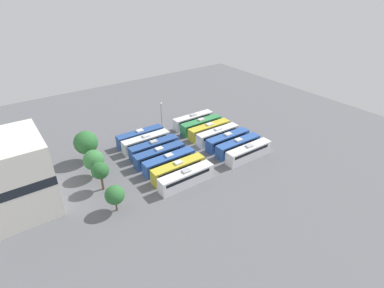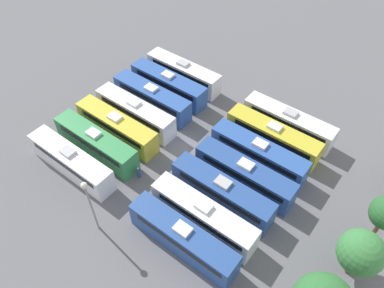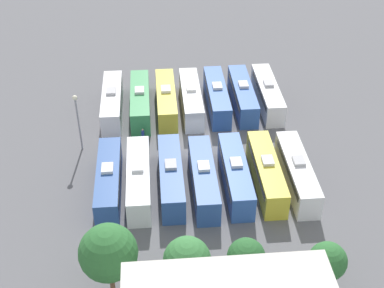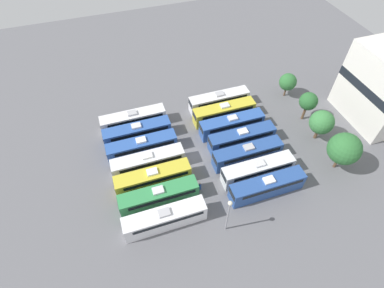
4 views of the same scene
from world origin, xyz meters
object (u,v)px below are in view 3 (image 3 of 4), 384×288
bus_13 (109,180)px  bus_5 (140,101)px  light_pole (77,113)px  bus_12 (139,179)px  bus_6 (112,102)px  tree_0 (328,261)px  bus_9 (236,174)px  bus_10 (203,178)px  bus_4 (166,100)px  bus_11 (171,176)px  bus_8 (267,172)px  bus_7 (297,172)px  tree_3 (108,253)px  tree_1 (246,257)px  bus_1 (243,95)px  tree_2 (187,260)px  worker_person (143,135)px  bus_2 (217,96)px  bus_0 (268,94)px  bus_3 (191,98)px

bus_13 → bus_5: bearing=-102.2°
light_pole → bus_12: bearing=129.7°
light_pole → bus_6: bearing=-113.8°
bus_12 → tree_0: (-16.09, 14.24, 1.64)m
bus_9 → bus_10: same height
bus_4 → bus_11: (0.16, 15.65, 0.00)m
bus_8 → bus_7: bearing=174.4°
bus_13 → bus_10: bearing=177.2°
tree_3 → tree_1: bearing=174.2°
bus_1 → bus_7: bearing=101.3°
bus_9 → bus_4: bearing=-67.0°
bus_4 → tree_2: 29.43m
bus_7 → worker_person: bearing=-30.4°
bus_2 → tree_2: size_ratio=1.98×
bus_10 → tree_1: tree_1 is taller
bus_7 → bus_13: (20.20, -0.42, 0.00)m
tree_1 → tree_2: 4.96m
bus_2 → tree_1: 30.19m
bus_5 → bus_7: (-16.81, 16.11, 0.00)m
tree_1 → tree_3: 11.52m
bus_5 → worker_person: bearing=92.3°
bus_13 → tree_1: (-12.23, 14.07, 2.53)m
bus_12 → tree_1: 16.89m
bus_7 → bus_9: bearing=-2.2°
bus_5 → light_pole: size_ratio=1.57×
bus_8 → tree_2: 16.73m
bus_2 → tree_0: (-5.77, 30.27, 1.64)m
bus_8 → bus_13: size_ratio=1.00×
bus_10 → light_pole: 16.48m
bus_9 → bus_12: bearing=-0.6°
bus_11 → tree_2: (-0.69, 13.70, 2.10)m
bus_4 → bus_10: (-3.26, 16.22, 0.00)m
worker_person → light_pole: (7.26, 1.21, 4.30)m
bus_9 → bus_11: same height
bus_9 → bus_11: (6.92, -0.24, 0.00)m
tree_1 → bus_7: bearing=-120.3°
bus_12 → tree_0: size_ratio=2.31×
bus_7 → light_pole: light_pole is taller
bus_12 → bus_13: size_ratio=1.00×
bus_0 → tree_2: 32.50m
bus_1 → tree_0: (-2.32, 30.36, 1.64)m
bus_2 → bus_7: bearing=112.3°
light_pole → bus_5: bearing=-132.7°
bus_13 → light_pole: size_ratio=1.57×
tree_3 → tree_0: bearing=175.7°
tree_3 → bus_3: bearing=-107.9°
bus_12 → worker_person: 9.41m
bus_13 → tree_3: size_ratio=1.64×
bus_5 → bus_6: (3.63, -0.08, 0.00)m
bus_3 → tree_2: (2.74, 29.37, 2.10)m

